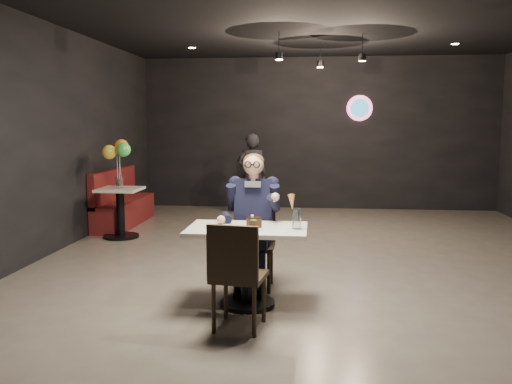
# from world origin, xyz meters

# --- Properties ---
(floor) EXTENTS (9.00, 9.00, 0.00)m
(floor) POSITION_xyz_m (0.00, 0.00, 0.00)
(floor) COLOR #6C655A
(floor) RESTS_ON ground
(wall_sign) EXTENTS (0.50, 0.06, 0.50)m
(wall_sign) POSITION_xyz_m (0.80, 4.47, 2.00)
(wall_sign) COLOR pink
(wall_sign) RESTS_ON floor
(pendant_lights) EXTENTS (1.40, 1.20, 0.36)m
(pendant_lights) POSITION_xyz_m (0.00, 2.00, 2.88)
(pendant_lights) COLOR black
(pendant_lights) RESTS_ON floor
(main_table) EXTENTS (1.10, 0.70, 0.75)m
(main_table) POSITION_xyz_m (-0.69, -1.52, 0.38)
(main_table) COLOR white
(main_table) RESTS_ON floor
(chair_far) EXTENTS (0.42, 0.46, 0.92)m
(chair_far) POSITION_xyz_m (-0.69, -0.97, 0.46)
(chair_far) COLOR black
(chair_far) RESTS_ON floor
(chair_near) EXTENTS (0.48, 0.51, 0.92)m
(chair_near) POSITION_xyz_m (-0.69, -2.07, 0.46)
(chair_near) COLOR black
(chair_near) RESTS_ON floor
(seated_man) EXTENTS (0.60, 0.80, 1.44)m
(seated_man) POSITION_xyz_m (-0.69, -0.97, 0.72)
(seated_man) COLOR black
(seated_man) RESTS_ON floor
(dessert_plate) EXTENTS (0.22, 0.22, 0.01)m
(dessert_plate) POSITION_xyz_m (-0.64, -1.61, 0.76)
(dessert_plate) COLOR white
(dessert_plate) RESTS_ON main_table
(cake_slice) EXTENTS (0.15, 0.14, 0.09)m
(cake_slice) POSITION_xyz_m (-0.63, -1.57, 0.81)
(cake_slice) COLOR black
(cake_slice) RESTS_ON dessert_plate
(mint_leaf) EXTENTS (0.06, 0.04, 0.01)m
(mint_leaf) POSITION_xyz_m (-0.62, -1.65, 0.84)
(mint_leaf) COLOR #2D8A43
(mint_leaf) RESTS_ON cake_slice
(sundae_glass) EXTENTS (0.08, 0.08, 0.18)m
(sundae_glass) POSITION_xyz_m (-0.24, -1.54, 0.84)
(sundae_glass) COLOR silver
(sundae_glass) RESTS_ON main_table
(wafer_cone) EXTENTS (0.08, 0.08, 0.14)m
(wafer_cone) POSITION_xyz_m (-0.28, -1.57, 1.00)
(wafer_cone) COLOR tan
(wafer_cone) RESTS_ON sundae_glass
(booth_bench) EXTENTS (0.47, 1.88, 0.94)m
(booth_bench) POSITION_xyz_m (-3.25, 2.32, 0.47)
(booth_bench) COLOR #4D1011
(booth_bench) RESTS_ON floor
(side_table) EXTENTS (0.61, 0.61, 0.76)m
(side_table) POSITION_xyz_m (-2.95, 1.32, 0.38)
(side_table) COLOR white
(side_table) RESTS_ON floor
(balloon_vase) EXTENTS (0.11, 0.11, 0.16)m
(balloon_vase) POSITION_xyz_m (-2.95, 1.32, 0.83)
(balloon_vase) COLOR silver
(balloon_vase) RESTS_ON side_table
(balloon_bunch) EXTENTS (0.38, 0.38, 0.63)m
(balloon_bunch) POSITION_xyz_m (-2.95, 1.32, 1.22)
(balloon_bunch) COLOR yellow
(balloon_bunch) RESTS_ON balloon_vase
(passerby) EXTENTS (0.57, 0.38, 1.52)m
(passerby) POSITION_xyz_m (-1.23, 3.67, 0.76)
(passerby) COLOR black
(passerby) RESTS_ON floor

